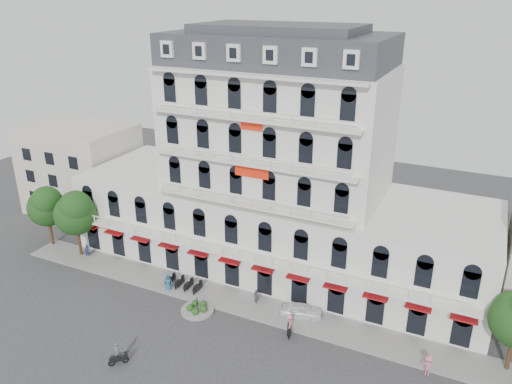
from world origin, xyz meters
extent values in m
plane|color=#38383A|center=(0.00, 0.00, 0.00)|extent=(120.00, 120.00, 0.00)
cube|color=gray|center=(0.00, 9.00, 0.08)|extent=(53.00, 4.00, 0.16)
cube|color=silver|center=(0.00, 18.00, 4.50)|extent=(45.00, 14.00, 9.00)
cube|color=silver|center=(0.00, 18.00, 15.50)|extent=(22.00, 12.00, 13.00)
cube|color=#2D3035|center=(0.00, 18.00, 23.50)|extent=(21.56, 11.76, 3.00)
cube|color=#2D3035|center=(0.00, 18.00, 25.40)|extent=(15.84, 8.64, 0.80)
cube|color=maroon|center=(0.00, 10.50, 3.50)|extent=(40.50, 1.00, 0.15)
cube|color=red|center=(0.00, 11.88, 13.00)|extent=(3.50, 0.10, 1.40)
cube|color=beige|center=(-30.00, 20.00, 6.00)|extent=(14.00, 10.00, 12.00)
cylinder|color=gray|center=(-3.00, 6.00, 0.12)|extent=(3.20, 3.20, 0.24)
cylinder|color=black|center=(-3.00, 6.00, 0.90)|extent=(0.08, 0.08, 1.40)
sphere|color=#1A4717|center=(-2.30, 6.00, 0.45)|extent=(0.70, 0.70, 0.70)
sphere|color=#1A4717|center=(-2.78, 6.66, 0.45)|extent=(0.70, 0.70, 0.70)
sphere|color=#1A4717|center=(-3.56, 6.42, 0.45)|extent=(0.70, 0.70, 0.70)
sphere|color=#1A4717|center=(-3.57, 5.60, 0.45)|extent=(0.70, 0.70, 0.70)
sphere|color=#1A4717|center=(-2.80, 5.33, 0.45)|extent=(0.70, 0.70, 0.70)
cylinder|color=#382314|center=(-26.00, 10.00, 1.76)|extent=(0.36, 0.36, 3.52)
sphere|color=#113614|center=(-26.00, 10.00, 4.96)|extent=(4.48, 4.48, 4.48)
sphere|color=#113614|center=(-25.50, 9.70, 6.00)|extent=(3.52, 3.52, 3.52)
sphere|color=#113614|center=(-26.40, 10.30, 5.60)|extent=(3.20, 3.20, 3.20)
cylinder|color=#382314|center=(-21.00, 9.50, 1.87)|extent=(0.36, 0.36, 3.74)
sphere|color=#113614|center=(-21.00, 9.50, 5.27)|extent=(4.76, 4.76, 4.76)
sphere|color=#113614|center=(-20.50, 9.20, 6.38)|extent=(3.74, 3.74, 3.74)
sphere|color=#113614|center=(-21.40, 9.80, 5.95)|extent=(3.40, 3.40, 3.40)
cylinder|color=#382314|center=(24.00, 10.00, 1.72)|extent=(0.36, 0.36, 3.43)
imported|color=white|center=(6.34, 9.50, 0.69)|extent=(4.36, 2.76, 1.38)
cube|color=black|center=(-5.01, -3.10, 0.55)|extent=(1.30, 1.32, 0.35)
torus|color=black|center=(-4.62, -2.71, 0.28)|extent=(0.50, 0.51, 0.60)
torus|color=black|center=(-5.39, -3.50, 0.28)|extent=(0.50, 0.51, 0.60)
imported|color=#58585F|center=(-5.01, -3.10, 1.26)|extent=(0.69, 0.70, 1.63)
cube|color=black|center=(6.30, 6.53, 0.55)|extent=(0.83, 1.53, 0.35)
torus|color=black|center=(6.48, 6.02, 0.28)|extent=(0.31, 0.61, 0.60)
torus|color=black|center=(6.11, 7.05, 0.28)|extent=(0.31, 0.61, 0.60)
imported|color=pink|center=(6.30, 6.53, 1.28)|extent=(0.94, 1.22, 1.67)
imported|color=#2B5B82|center=(-7.60, 7.81, 0.94)|extent=(1.09, 0.94, 1.89)
imported|color=slate|center=(1.62, 9.50, 0.82)|extent=(1.02, 0.84, 1.63)
imported|color=#D06E8A|center=(18.22, 6.58, 0.94)|extent=(1.30, 0.85, 1.88)
imported|color=navy|center=(-20.00, 9.50, 0.80)|extent=(0.70, 0.61, 1.60)
camera|label=1|loc=(19.42, -27.91, 28.78)|focal=35.00mm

